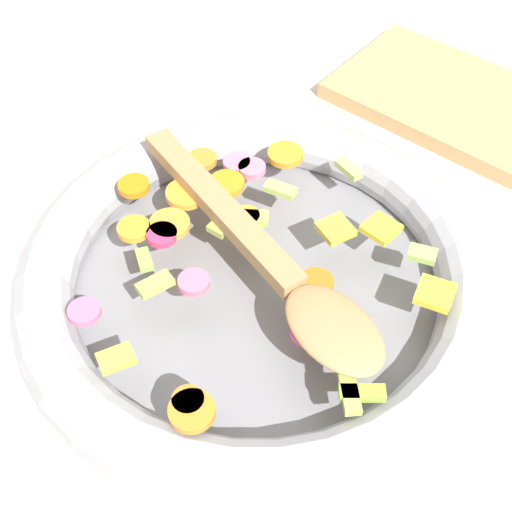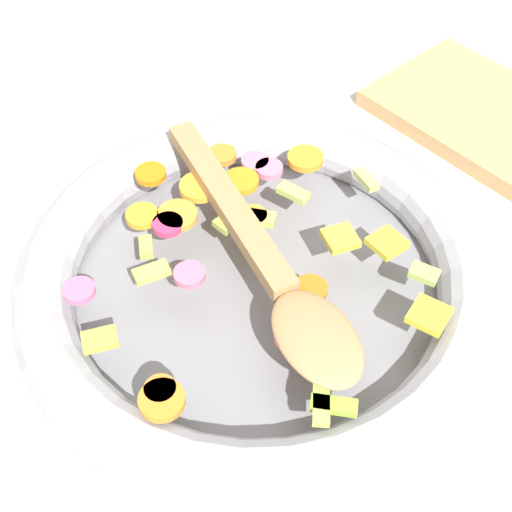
{
  "view_description": "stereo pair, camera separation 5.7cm",
  "coord_description": "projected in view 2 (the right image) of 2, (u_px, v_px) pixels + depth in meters",
  "views": [
    {
      "loc": [
        0.24,
        -0.29,
        0.48
      ],
      "look_at": [
        0.0,
        0.0,
        0.05
      ],
      "focal_mm": 50.0,
      "sensor_mm": 36.0,
      "label": 1
    },
    {
      "loc": [
        0.28,
        -0.25,
        0.48
      ],
      "look_at": [
        0.0,
        0.0,
        0.05
      ],
      "focal_mm": 50.0,
      "sensor_mm": 36.0,
      "label": 2
    }
  ],
  "objects": [
    {
      "name": "chopped_vegetables",
      "position": [
        242.0,
        242.0,
        0.57
      ],
      "size": [
        0.3,
        0.29,
        0.01
      ],
      "color": "orange",
      "rests_on": "skillet"
    },
    {
      "name": "wooden_spoon",
      "position": [
        271.0,
        268.0,
        0.54
      ],
      "size": [
        0.3,
        0.12,
        0.01
      ],
      "color": "#A87F51",
      "rests_on": "chopped_vegetables"
    },
    {
      "name": "skillet",
      "position": [
        256.0,
        278.0,
        0.59
      ],
      "size": [
        0.4,
        0.4,
        0.05
      ],
      "color": "slate",
      "rests_on": "ground_plane"
    },
    {
      "name": "ground_plane",
      "position": [
        256.0,
        294.0,
        0.61
      ],
      "size": [
        4.0,
        4.0,
        0.0
      ],
      "primitive_type": "plane",
      "color": "beige"
    }
  ]
}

